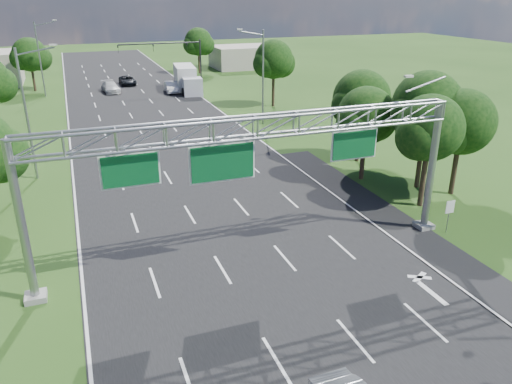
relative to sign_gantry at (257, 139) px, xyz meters
name	(u,v)px	position (x,y,z in m)	size (l,w,h in m)	color
ground	(181,162)	(-0.33, 18.00, -6.89)	(220.00, 220.00, 0.00)	#244615
road	(181,162)	(-0.33, 18.00, -6.89)	(18.00, 180.00, 0.02)	black
road_flare	(387,218)	(9.87, 2.00, -6.89)	(3.00, 30.00, 0.02)	black
sign_gantry	(257,139)	(0.00, 0.00, 0.00)	(23.50, 1.00, 9.56)	gray
regulatory_sign	(450,210)	(12.07, -1.02, -5.38)	(0.60, 0.08, 2.10)	gray
traffic_signal	(177,53)	(7.15, 53.00, -1.72)	(12.21, 0.24, 7.00)	black
streetlight_l_near	(28,108)	(-11.63, 18.00, -1.31)	(2.97, 0.22, 10.16)	gray
streetlight_l_far	(41,55)	(-11.63, 53.00, -1.31)	(2.97, 0.22, 10.16)	gray
streetlight_r_mid	(261,73)	(10.97, 28.00, -1.31)	(2.97, 0.22, 10.16)	gray
tree_cluster_right	(407,115)	(14.47, 7.19, -1.58)	(9.91, 14.60, 8.68)	#2D2116
tree_verge_lc	(30,56)	(-13.25, 58.04, -1.92)	(5.76, 4.80, 7.62)	#2D2116
tree_verge_rd	(274,61)	(15.75, 36.04, -1.26)	(5.76, 4.80, 8.28)	#2D2116
tree_verge_re	(199,43)	(13.75, 66.04, -1.70)	(5.76, 4.80, 7.84)	#2D2116
building_right	(245,57)	(23.67, 70.00, -4.89)	(12.00, 9.00, 4.00)	#AEA192
car_queue_a	(111,87)	(-2.93, 52.97, -6.15)	(2.08, 5.11, 1.48)	#BABABA
car_queue_b	(127,80)	(0.13, 58.43, -6.21)	(2.25, 4.87, 1.35)	black
car_queue_d	(171,87)	(5.34, 49.73, -6.11)	(1.66, 4.75, 1.57)	white
box_truck	(186,79)	(7.67, 50.05, -5.19)	(3.46, 9.63, 3.55)	silver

